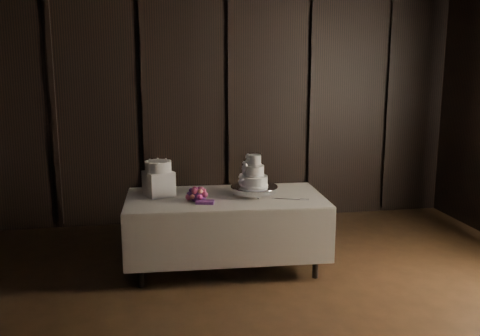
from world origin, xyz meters
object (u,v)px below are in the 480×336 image
object	(u,v)px
display_table	(226,229)
bouquet	(198,195)
wedding_cake	(252,174)
small_cake	(158,166)
cake_stand	(254,191)
box_pedestal	(159,183)

from	to	relation	value
display_table	bouquet	world-z (taller)	bouquet
wedding_cake	small_cake	distance (m)	0.95
cake_stand	display_table	bearing A→B (deg)	-176.10
box_pedestal	small_cake	xyz separation A→B (m)	(0.00, 0.00, 0.18)
bouquet	small_cake	bearing A→B (deg)	143.47
wedding_cake	bouquet	xyz separation A→B (m)	(-0.56, -0.12, -0.16)
cake_stand	box_pedestal	world-z (taller)	box_pedestal
display_table	cake_stand	bearing A→B (deg)	6.68
bouquet	display_table	bearing A→B (deg)	21.02
bouquet	box_pedestal	size ratio (longest dim) A/B	1.47
wedding_cake	bouquet	distance (m)	0.59
display_table	cake_stand	xyz separation A→B (m)	(0.30, 0.02, 0.39)
bouquet	box_pedestal	world-z (taller)	box_pedestal
wedding_cake	bouquet	world-z (taller)	wedding_cake
display_table	box_pedestal	world-z (taller)	box_pedestal
bouquet	box_pedestal	xyz separation A→B (m)	(-0.37, 0.28, 0.06)
wedding_cake	box_pedestal	xyz separation A→B (m)	(-0.94, 0.16, -0.09)
wedding_cake	small_cake	xyz separation A→B (m)	(-0.94, 0.16, 0.08)
display_table	bouquet	bearing A→B (deg)	-156.20
cake_stand	wedding_cake	distance (m)	0.18
display_table	wedding_cake	size ratio (longest dim) A/B	6.24
display_table	bouquet	distance (m)	0.51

